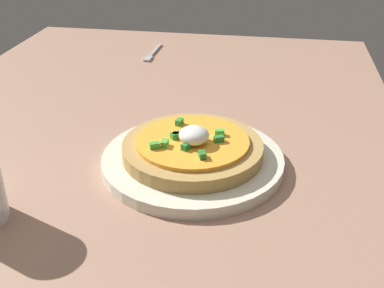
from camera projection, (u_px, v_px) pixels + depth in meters
The scene contains 4 objects.
dining_table at pixel (126, 168), 67.73cm from camera, with size 127.79×81.17×2.74cm, color #A07761.
plate at pixel (192, 162), 64.86cm from camera, with size 24.55×24.55×1.59cm, color silver.
pizza at pixel (192, 149), 63.86cm from camera, with size 18.83×18.83×4.72cm.
fork at pixel (153, 54), 107.43cm from camera, with size 12.21×1.49×0.50cm.
Camera 1 is at (-55.45, -18.96, 36.75)cm, focal length 45.10 mm.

